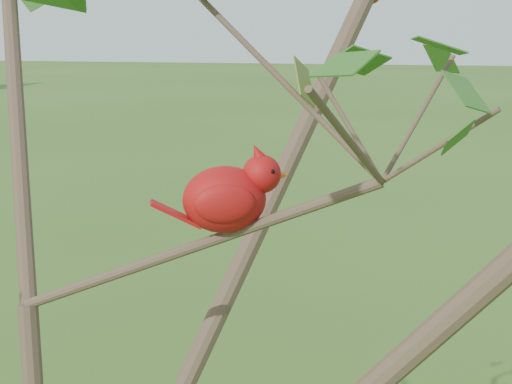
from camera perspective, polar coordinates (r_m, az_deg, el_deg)
crabapple_tree at (r=1.24m, az=-16.14°, el=-2.69°), size 2.35×2.05×2.95m
cardinal at (r=1.23m, az=-1.97°, el=-0.27°), size 0.21×0.14×0.15m
distant_trees at (r=26.60m, az=4.26°, el=10.39°), size 40.78×13.68×2.99m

